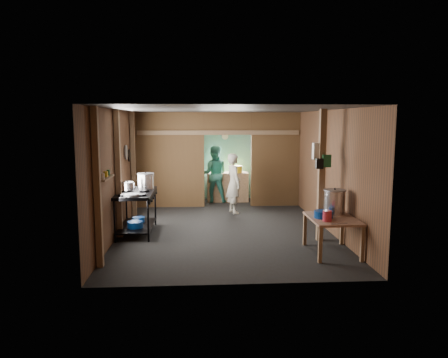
{
  "coord_description": "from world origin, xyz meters",
  "views": [
    {
      "loc": [
        -0.56,
        -9.38,
        2.38
      ],
      "look_at": [
        0.0,
        -0.2,
        1.1
      ],
      "focal_mm": 33.85,
      "sensor_mm": 36.0,
      "label": 1
    }
  ],
  "objects": [
    {
      "name": "stove_pot_med",
      "position": [
        -2.05,
        -0.5,
        0.98
      ],
      "size": [
        0.33,
        0.33,
        0.22
      ],
      "primitive_type": null,
      "rotation": [
        0.0,
        0.0,
        -0.38
      ],
      "color": "silver",
      "rests_on": "gas_range"
    },
    {
      "name": "post_left_b",
      "position": [
        -2.18,
        -0.8,
        1.3
      ],
      "size": [
        0.1,
        0.12,
        2.6
      ],
      "primitive_type": "cube",
      "color": "#9C7353",
      "rests_on": "floor"
    },
    {
      "name": "stove_pot_large",
      "position": [
        -1.71,
        -0.17,
        1.06
      ],
      "size": [
        0.46,
        0.46,
        0.37
      ],
      "primitive_type": null,
      "rotation": [
        0.0,
        0.0,
        0.33
      ],
      "color": "silver",
      "rests_on": "gas_range"
    },
    {
      "name": "jar_yellow",
      "position": [
        -2.15,
        -2.1,
        1.47
      ],
      "size": [
        0.08,
        0.08,
        0.1
      ],
      "primitive_type": "cylinder",
      "color": "gold",
      "rests_on": "wall_shelf"
    },
    {
      "name": "bag_white",
      "position": [
        1.8,
        -1.22,
        1.78
      ],
      "size": [
        0.22,
        0.15,
        0.32
      ],
      "primitive_type": "cube",
      "color": "white",
      "rests_on": "post_free"
    },
    {
      "name": "jar_green",
      "position": [
        -2.15,
        -1.88,
        1.47
      ],
      "size": [
        0.06,
        0.06,
        0.1
      ],
      "primitive_type": "cylinder",
      "color": "#1A5C30",
      "rests_on": "wall_shelf"
    },
    {
      "name": "partition_left",
      "position": [
        -1.32,
        2.2,
        1.3
      ],
      "size": [
        1.85,
        0.1,
        2.6
      ],
      "primitive_type": "cube",
      "color": "brown",
      "rests_on": "floor"
    },
    {
      "name": "pink_bucket",
      "position": [
        1.65,
        -2.39,
        0.75
      ],
      "size": [
        0.17,
        0.17,
        0.19
      ],
      "primitive_type": "cylinder",
      "rotation": [
        0.0,
        0.0,
        0.1
      ],
      "color": "#B8293A",
      "rests_on": "prep_table"
    },
    {
      "name": "frying_pan",
      "position": [
        -1.88,
        -1.08,
        0.92
      ],
      "size": [
        0.46,
        0.58,
        0.07
      ],
      "primitive_type": null,
      "rotation": [
        0.0,
        0.0,
        0.37
      ],
      "color": "gray",
      "rests_on": "gas_range"
    },
    {
      "name": "cross_beam",
      "position": [
        0.0,
        2.15,
        2.05
      ],
      "size": [
        4.4,
        0.12,
        0.12
      ],
      "primitive_type": "cube",
      "color": "#9C7353",
      "rests_on": "wall_left"
    },
    {
      "name": "pan_lid_small",
      "position": [
        -2.21,
        0.8,
        1.55
      ],
      "size": [
        0.03,
        0.3,
        0.3
      ],
      "primitive_type": "cylinder",
      "rotation": [
        0.0,
        1.57,
        0.0
      ],
      "color": "black",
      "rests_on": "wall_left"
    },
    {
      "name": "knife",
      "position": [
        1.79,
        -2.59,
        0.66
      ],
      "size": [
        0.3,
        0.06,
        0.01
      ],
      "primitive_type": "cube",
      "rotation": [
        0.0,
        0.0,
        0.07
      ],
      "color": "silver",
      "rests_on": "prep_table"
    },
    {
      "name": "turquoise_panel",
      "position": [
        0.0,
        3.44,
        1.25
      ],
      "size": [
        4.4,
        0.06,
        2.5
      ],
      "primitive_type": "cube",
      "color": "#67A69C",
      "rests_on": "wall_back"
    },
    {
      "name": "partition_header",
      "position": [
        0.25,
        2.2,
        2.3
      ],
      "size": [
        1.3,
        0.1,
        0.6
      ],
      "primitive_type": "cube",
      "color": "brown",
      "rests_on": "wall_back"
    },
    {
      "name": "blue_tub_back",
      "position": [
        -1.88,
        -0.27,
        0.23
      ],
      "size": [
        0.27,
        0.27,
        0.11
      ],
      "primitive_type": "cylinder",
      "color": "navy",
      "rests_on": "gas_range"
    },
    {
      "name": "wash_basin",
      "position": [
        1.66,
        -2.13,
        0.72
      ],
      "size": [
        0.44,
        0.44,
        0.13
      ],
      "primitive_type": "cylinder",
      "rotation": [
        0.0,
        0.0,
        -0.39
      ],
      "color": "navy",
      "rests_on": "prep_table"
    },
    {
      "name": "yellow_tub",
      "position": [
        0.54,
        2.95,
        0.95
      ],
      "size": [
        0.37,
        0.37,
        0.21
      ],
      "primitive_type": "cylinder",
      "color": "gold",
      "rests_on": "back_counter"
    },
    {
      "name": "bag_black",
      "position": [
        1.78,
        -1.38,
        1.55
      ],
      "size": [
        0.14,
        0.1,
        0.2
      ],
      "primitive_type": "cube",
      "color": "black",
      "rests_on": "post_free"
    },
    {
      "name": "gas_range",
      "position": [
        -1.88,
        -0.53,
        0.45
      ],
      "size": [
        0.78,
        1.51,
        0.89
      ],
      "primitive_type": null,
      "color": "black",
      "rests_on": "floor"
    },
    {
      "name": "post_right",
      "position": [
        2.18,
        -0.2,
        1.3
      ],
      "size": [
        0.1,
        0.12,
        2.6
      ],
      "primitive_type": "cube",
      "color": "#9C7353",
      "rests_on": "floor"
    },
    {
      "name": "wall_front",
      "position": [
        0.0,
        -3.5,
        1.3
      ],
      "size": [
        4.5,
        0.0,
        2.6
      ],
      "primitive_type": "cube",
      "color": "brown",
      "rests_on": "ground"
    },
    {
      "name": "floor",
      "position": [
        0.0,
        0.0,
        0.0
      ],
      "size": [
        4.5,
        7.0,
        0.0
      ],
      "primitive_type": "cube",
      "color": "black",
      "rests_on": "ground"
    },
    {
      "name": "blue_tub_front",
      "position": [
        -1.88,
        -0.76,
        0.24
      ],
      "size": [
        0.33,
        0.33,
        0.14
      ],
      "primitive_type": "cylinder",
      "color": "navy",
      "rests_on": "gas_range"
    },
    {
      "name": "back_counter",
      "position": [
        0.3,
        2.95,
        0.42
      ],
      "size": [
        1.2,
        0.5,
        0.85
      ],
      "primitive_type": "cube",
      "color": "#9C7353",
      "rests_on": "floor"
    },
    {
      "name": "wall_shelf",
      "position": [
        -2.15,
        -2.1,
        1.4
      ],
      "size": [
        0.14,
        0.8,
        0.03
      ],
      "primitive_type": "cube",
      "color": "#9C7353",
      "rests_on": "wall_left"
    },
    {
      "name": "prep_table",
      "position": [
        1.83,
        -2.13,
        0.33
      ],
      "size": [
        0.8,
        1.11,
        0.65
      ],
      "primitive_type": null,
      "color": "#A07856",
      "rests_on": "floor"
    },
    {
      "name": "stock_pot",
      "position": [
        1.96,
        -1.82,
        0.87
      ],
      "size": [
        0.44,
        0.44,
        0.48
      ],
      "primitive_type": null,
      "rotation": [
        0.0,
        0.0,
        -0.08
      ],
      "color": "silver",
      "rests_on": "prep_table"
    },
    {
      "name": "wall_back",
      "position": [
        0.0,
        3.5,
        1.3
      ],
      "size": [
        4.5,
        0.0,
        2.6
      ],
      "primitive_type": "cube",
      "color": "brown",
      "rests_on": "ground"
    },
    {
      "name": "stove_saucepan",
      "position": [
        -2.05,
        -0.09,
        0.95
      ],
      "size": [
        0.21,
        0.21,
        0.11
      ],
      "primitive_type": "cylinder",
      "rotation": [
        0.0,
        0.0,
        0.31
      ],
      "color": "silver",
      "rests_on": "gas_range"
    },
    {
      "name": "cook",
      "position": [
        0.34,
        1.32,
        0.77
      ],
      "size": [
        0.52,
        0.65,
        1.55
      ],
      "primitive_type": "imported",
      "rotation": [
        0.0,
        0.0,
        1.88
      ],
      "color": "beige",
      "rests_on": "floor"
    },
    {
      "name": "ceiling",
      "position": [
        0.0,
        0.0,
        2.6
      ],
      "size": [
        4.5,
        7.0,
        0.0
      ],
      "primitive_type": "cube",
      "color": "#2B2A29",
      "rests_on": "ground"
    },
    {
      "name": "pan_lid_big",
      "position": [
        -2.21,
        0.4,
        1.65
      ],
      "size": [
        0.03,
        0.34,
        0.34
      ],
      "primitive_type": "cylinder",
      "rotation": [
        0.0,
        1.57,
        0.0
      ],
      "color": "gray",
      "rests_on": "wall_left"
    },
    {
      "name": "jar_white",
      "position": [
        -2.15,
        -2.35,
        1.47
      ],
      "size": [
        0.07,
        0.07,
        0.1
      ],
      "primitive_type": "cylinder",
      "color": "white",
      "rests_on": "wall_shelf"
    },
    {
      "name": "wall_left",
      "position": [
        -2.25,
        0.0,
        1.3
      ],
      "size": [
        0.0,
        7.0,
        2.6
      ],
      "primitive_type": "cube",
      "color": "brown",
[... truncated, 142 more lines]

